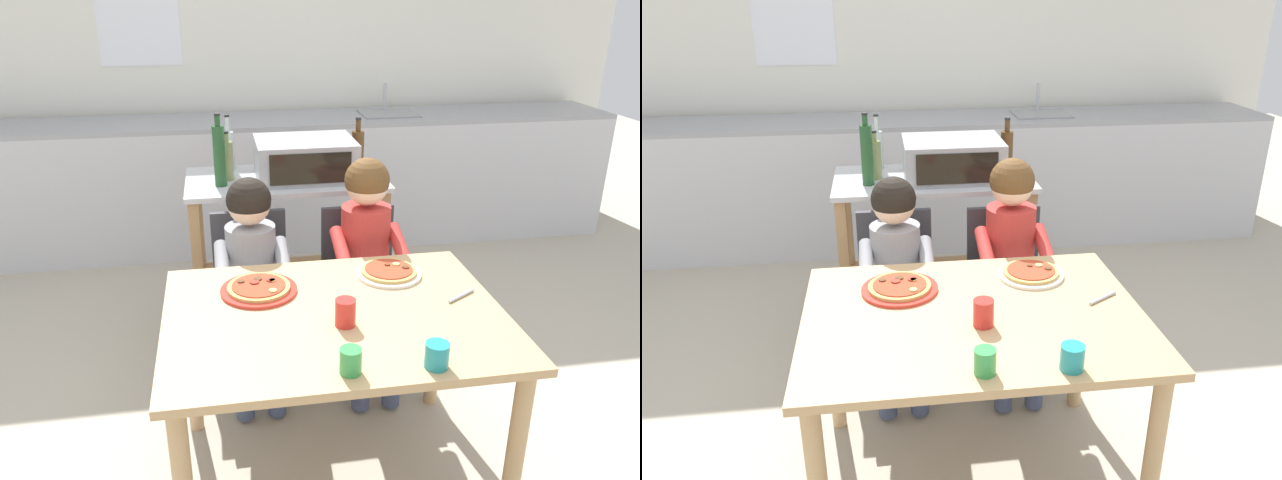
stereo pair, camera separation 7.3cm
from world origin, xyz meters
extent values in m
plane|color=#B7AD99|center=(0.00, 1.12, 0.00)|extent=(11.18, 11.18, 0.00)
cube|color=white|center=(0.00, 2.85, 1.35)|extent=(5.52, 0.12, 2.70)
cube|color=white|center=(-0.84, 2.79, 1.65)|extent=(0.56, 0.01, 0.80)
cube|color=silver|center=(0.00, 2.44, 0.44)|extent=(4.97, 0.60, 0.89)
cube|color=#9E9EA3|center=(0.00, 2.44, 0.90)|extent=(4.97, 0.60, 0.03)
cube|color=gray|center=(0.87, 2.44, 0.92)|extent=(0.40, 0.33, 0.02)
cylinder|color=#B7BABF|center=(0.87, 2.56, 1.02)|extent=(0.02, 0.02, 0.20)
cube|color=#B7BABF|center=(-0.03, 1.15, 0.86)|extent=(1.00, 0.54, 0.02)
cube|color=#AD7F51|center=(-0.03, 1.15, 0.30)|extent=(0.92, 0.50, 0.02)
cube|color=#AD7F51|center=(-0.49, 0.92, 0.42)|extent=(0.05, 0.05, 0.85)
cube|color=#AD7F51|center=(0.43, 0.92, 0.42)|extent=(0.05, 0.05, 0.85)
cube|color=#AD7F51|center=(-0.49, 1.38, 0.42)|extent=(0.05, 0.05, 0.85)
cube|color=#AD7F51|center=(0.43, 1.38, 0.42)|extent=(0.05, 0.05, 0.85)
cube|color=#999BA0|center=(0.07, 1.14, 0.97)|extent=(0.49, 0.37, 0.19)
cube|color=black|center=(0.07, 0.95, 0.97)|extent=(0.39, 0.01, 0.15)
cylinder|color=black|center=(0.24, 0.95, 0.91)|extent=(0.02, 0.01, 0.02)
cylinder|color=#1E4723|center=(-0.35, 1.07, 1.02)|extent=(0.06, 0.06, 0.29)
cylinder|color=#1E4723|center=(-0.35, 1.07, 1.19)|extent=(0.03, 0.03, 0.05)
cylinder|color=black|center=(-0.35, 1.07, 1.22)|extent=(0.03, 0.03, 0.01)
cylinder|color=olive|center=(-0.32, 1.17, 0.97)|extent=(0.06, 0.06, 0.19)
cylinder|color=olive|center=(-0.32, 1.17, 1.08)|extent=(0.02, 0.02, 0.04)
cylinder|color=black|center=(-0.32, 1.17, 1.11)|extent=(0.03, 0.03, 0.01)
cylinder|color=#ADB7B2|center=(-0.30, 1.36, 0.97)|extent=(0.06, 0.06, 0.20)
cylinder|color=#ADB7B2|center=(-0.30, 1.36, 1.11)|extent=(0.02, 0.02, 0.08)
cylinder|color=black|center=(-0.30, 1.36, 1.15)|extent=(0.03, 0.03, 0.01)
cylinder|color=#4C2D14|center=(0.39, 1.34, 0.96)|extent=(0.07, 0.07, 0.18)
cylinder|color=#4C2D14|center=(0.39, 1.34, 1.08)|extent=(0.03, 0.03, 0.06)
cylinder|color=black|center=(0.39, 1.34, 1.12)|extent=(0.03, 0.03, 0.01)
cube|color=tan|center=(0.00, 0.00, 0.71)|extent=(1.17, 0.88, 0.03)
cylinder|color=tan|center=(0.53, -0.38, 0.35)|extent=(0.06, 0.06, 0.69)
cylinder|color=tan|center=(-0.53, 0.38, 0.35)|extent=(0.06, 0.06, 0.69)
cylinder|color=tan|center=(0.53, 0.38, 0.35)|extent=(0.06, 0.06, 0.69)
cube|color=#333338|center=(-0.25, 0.66, 0.44)|extent=(0.36, 0.36, 0.04)
cube|color=#333338|center=(-0.25, 0.82, 0.63)|extent=(0.34, 0.03, 0.38)
cylinder|color=#333338|center=(-0.10, 0.51, 0.22)|extent=(0.03, 0.03, 0.42)
cylinder|color=#333338|center=(-0.40, 0.51, 0.22)|extent=(0.03, 0.03, 0.42)
cylinder|color=#333338|center=(-0.10, 0.81, 0.22)|extent=(0.03, 0.03, 0.42)
cylinder|color=#333338|center=(-0.40, 0.81, 0.22)|extent=(0.03, 0.03, 0.42)
cube|color=#333338|center=(0.26, 0.64, 0.44)|extent=(0.36, 0.36, 0.04)
cube|color=#333338|center=(0.26, 0.80, 0.63)|extent=(0.34, 0.03, 0.38)
cylinder|color=#333338|center=(0.41, 0.49, 0.22)|extent=(0.03, 0.03, 0.42)
cylinder|color=#333338|center=(0.11, 0.49, 0.22)|extent=(0.03, 0.03, 0.42)
cylinder|color=#333338|center=(0.41, 0.79, 0.22)|extent=(0.03, 0.03, 0.42)
cylinder|color=#333338|center=(0.11, 0.79, 0.22)|extent=(0.03, 0.03, 0.42)
cube|color=#424C6B|center=(-0.18, 0.52, 0.48)|extent=(0.10, 0.30, 0.10)
cylinder|color=#424C6B|center=(-0.18, 0.39, 0.24)|extent=(0.08, 0.08, 0.44)
cube|color=#424C6B|center=(-0.32, 0.52, 0.48)|extent=(0.10, 0.30, 0.10)
cylinder|color=#424C6B|center=(-0.32, 0.39, 0.24)|extent=(0.08, 0.08, 0.44)
cylinder|color=gray|center=(-0.12, 0.56, 0.68)|extent=(0.06, 0.26, 0.15)
cylinder|color=gray|center=(-0.38, 0.56, 0.68)|extent=(0.06, 0.26, 0.15)
cylinder|color=gray|center=(-0.25, 0.66, 0.64)|extent=(0.22, 0.22, 0.33)
sphere|color=beige|center=(-0.25, 0.66, 0.91)|extent=(0.19, 0.19, 0.19)
sphere|color=black|center=(-0.25, 0.66, 0.93)|extent=(0.19, 0.19, 0.19)
cube|color=#424C6B|center=(0.33, 0.50, 0.48)|extent=(0.10, 0.30, 0.10)
cylinder|color=#424C6B|center=(0.33, 0.37, 0.24)|extent=(0.08, 0.08, 0.44)
cube|color=#424C6B|center=(0.19, 0.50, 0.48)|extent=(0.10, 0.30, 0.10)
cylinder|color=#424C6B|center=(0.19, 0.37, 0.24)|extent=(0.08, 0.08, 0.44)
cylinder|color=#BC332D|center=(0.39, 0.54, 0.72)|extent=(0.06, 0.26, 0.15)
cylinder|color=#BC332D|center=(0.13, 0.54, 0.72)|extent=(0.06, 0.26, 0.15)
cylinder|color=#BC332D|center=(0.26, 0.64, 0.68)|extent=(0.22, 0.22, 0.39)
sphere|color=beige|center=(0.26, 0.64, 0.98)|extent=(0.19, 0.19, 0.19)
sphere|color=brown|center=(0.26, 0.64, 0.99)|extent=(0.20, 0.20, 0.20)
cylinder|color=red|center=(-0.25, 0.20, 0.73)|extent=(0.28, 0.28, 0.01)
cylinder|color=tan|center=(-0.25, 0.20, 0.74)|extent=(0.23, 0.23, 0.01)
cylinder|color=#B23D23|center=(-0.25, 0.20, 0.75)|extent=(0.20, 0.20, 0.00)
cylinder|color=#DBC666|center=(-0.20, 0.15, 0.75)|extent=(0.03, 0.03, 0.01)
cylinder|color=maroon|center=(-0.20, 0.23, 0.75)|extent=(0.03, 0.03, 0.01)
cylinder|color=#563319|center=(-0.31, 0.24, 0.75)|extent=(0.03, 0.03, 0.01)
cylinder|color=#DBC666|center=(-0.19, 0.23, 0.75)|extent=(0.02, 0.02, 0.01)
cylinder|color=#563319|center=(-0.24, 0.25, 0.75)|extent=(0.03, 0.03, 0.01)
cylinder|color=maroon|center=(-0.26, 0.22, 0.75)|extent=(0.04, 0.04, 0.01)
cylinder|color=white|center=(0.26, 0.26, 0.73)|extent=(0.26, 0.26, 0.01)
cylinder|color=tan|center=(0.26, 0.26, 0.74)|extent=(0.22, 0.22, 0.01)
cylinder|color=#B23D23|center=(0.26, 0.26, 0.75)|extent=(0.19, 0.19, 0.00)
cylinder|color=#DBC666|center=(0.30, 0.29, 0.75)|extent=(0.03, 0.03, 0.01)
cylinder|color=#563319|center=(0.27, 0.29, 0.75)|extent=(0.02, 0.02, 0.01)
cylinder|color=#563319|center=(0.33, 0.26, 0.75)|extent=(0.03, 0.03, 0.01)
cylinder|color=teal|center=(0.23, -0.37, 0.76)|extent=(0.07, 0.07, 0.08)
cylinder|color=green|center=(-0.02, -0.35, 0.76)|extent=(0.07, 0.07, 0.08)
cylinder|color=red|center=(0.02, -0.08, 0.77)|extent=(0.07, 0.07, 0.09)
cylinder|color=#B7BABF|center=(0.47, 0.04, 0.73)|extent=(0.13, 0.08, 0.01)
camera|label=1|loc=(-0.36, -1.81, 1.76)|focal=34.26mm
camera|label=2|loc=(-0.29, -1.82, 1.76)|focal=34.26mm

